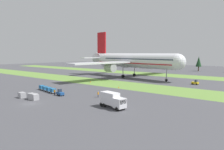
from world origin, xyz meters
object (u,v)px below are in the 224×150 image
at_px(uld_container_1, 33,97).
at_px(uld_container_2, 31,96).
at_px(taxiway_marker_1, 90,82).
at_px(taxiway_marker_0, 119,87).
at_px(uld_container_3, 35,97).
at_px(cargo_dolly_lead, 53,90).
at_px(cargo_dolly_fourth, 42,87).
at_px(baggage_tug, 60,93).
at_px(uld_container_0, 22,95).
at_px(airliner, 133,60).
at_px(catering_truck, 113,100).
at_px(ground_crew_marshaller, 98,94).
at_px(ground_crew_loader, 55,92).
at_px(pushback_tractor, 195,83).
at_px(cargo_dolly_second, 49,89).
at_px(cargo_dolly_third, 45,88).

xyz_separation_m(uld_container_1, uld_container_2, (-1.38, 0.33, -0.06)).
bearing_deg(taxiway_marker_1, taxiway_marker_0, -12.63).
xyz_separation_m(uld_container_3, taxiway_marker_1, (-13.94, 35.02, -0.52)).
xyz_separation_m(cargo_dolly_lead, cargo_dolly_fourth, (-8.57, 1.52, 0.00)).
bearing_deg(taxiway_marker_0, baggage_tug, -101.36).
bearing_deg(cargo_dolly_lead, uld_container_0, 4.74).
height_order(airliner, catering_truck, airliner).
height_order(baggage_tug, catering_truck, catering_truck).
distance_m(cargo_dolly_fourth, ground_crew_marshaller, 24.24).
relative_size(ground_crew_marshaller, ground_crew_loader, 1.00).
distance_m(baggage_tug, ground_crew_marshaller, 11.81).
bearing_deg(taxiway_marker_0, uld_container_1, -99.96).
height_order(ground_crew_loader, uld_container_1, same).
xyz_separation_m(uld_container_0, uld_container_3, (5.52, 0.75, 0.02)).
xyz_separation_m(pushback_tractor, taxiway_marker_1, (-37.58, -22.13, -0.54)).
bearing_deg(cargo_dolly_lead, uld_container_3, 36.99).
bearing_deg(uld_container_1, pushback_tractor, 67.15).
bearing_deg(uld_container_3, pushback_tractor, 67.53).
bearing_deg(taxiway_marker_0, ground_crew_loader, -106.58).
height_order(cargo_dolly_second, uld_container_0, uld_container_0).
bearing_deg(uld_container_1, taxiway_marker_0, 80.04).
xyz_separation_m(ground_crew_marshaller, taxiway_marker_1, (-24.84, 21.54, -0.67)).
relative_size(uld_container_3, taxiway_marker_0, 3.48).
relative_size(cargo_dolly_third, cargo_dolly_fourth, 1.00).
xyz_separation_m(uld_container_0, uld_container_1, (4.95, 0.48, 0.09)).
height_order(cargo_dolly_lead, cargo_dolly_fourth, same).
distance_m(cargo_dolly_third, uld_container_1, 14.21).
relative_size(catering_truck, taxiway_marker_1, 12.96).
bearing_deg(uld_container_1, baggage_tug, 83.85).
xyz_separation_m(cargo_dolly_third, uld_container_1, (9.75, -10.34, -0.05)).
bearing_deg(catering_truck, uld_container_2, -65.20).
relative_size(baggage_tug, cargo_dolly_second, 1.15).
bearing_deg(uld_container_1, cargo_dolly_third, 133.31).
bearing_deg(catering_truck, baggage_tug, -84.72).
xyz_separation_m(cargo_dolly_second, cargo_dolly_fourth, (-5.71, 1.01, 0.00)).
height_order(cargo_dolly_fourth, uld_container_0, uld_container_0).
height_order(pushback_tractor, ground_crew_loader, pushback_tractor).
relative_size(airliner, cargo_dolly_lead, 30.15).
distance_m(baggage_tug, cargo_dolly_third, 10.83).
relative_size(uld_container_2, uld_container_3, 1.00).
relative_size(ground_crew_loader, uld_container_0, 0.87).
xyz_separation_m(cargo_dolly_third, uld_container_3, (10.31, -10.07, -0.12)).
height_order(cargo_dolly_fourth, uld_container_2, uld_container_2).
bearing_deg(uld_container_0, uld_container_3, 7.75).
height_order(uld_container_0, uld_container_3, uld_container_3).
height_order(pushback_tractor, uld_container_1, pushback_tractor).
relative_size(airliner, uld_container_3, 36.61).
xyz_separation_m(pushback_tractor, uld_container_1, (-24.20, -57.42, 0.06)).
bearing_deg(uld_container_2, uld_container_3, -1.93).
bearing_deg(uld_container_3, catering_truck, 17.11).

